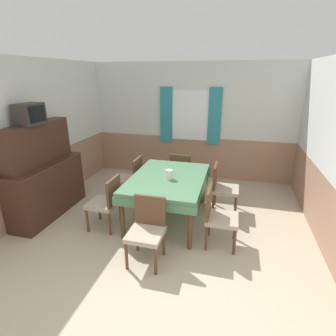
{
  "coord_description": "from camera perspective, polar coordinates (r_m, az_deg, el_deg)",
  "views": [
    {
      "loc": [
        0.99,
        -1.85,
        2.33
      ],
      "look_at": [
        -0.0,
        1.97,
        0.92
      ],
      "focal_mm": 28.0,
      "sensor_mm": 36.0,
      "label": 1
    }
  ],
  "objects": [
    {
      "name": "ground_plane",
      "position": [
        3.13,
        -10.33,
        -28.69
      ],
      "size": [
        16.0,
        16.0,
        0.0
      ],
      "primitive_type": "plane",
      "color": "tan"
    },
    {
      "name": "wall_back",
      "position": [
        6.1,
        5.06,
        10.0
      ],
      "size": [
        4.98,
        0.1,
        2.6
      ],
      "color": "silver",
      "rests_on": "ground_plane"
    },
    {
      "name": "wall_left",
      "position": [
        5.2,
        -25.51,
        6.38
      ],
      "size": [
        0.05,
        4.46,
        2.6
      ],
      "color": "silver",
      "rests_on": "ground_plane"
    },
    {
      "name": "wall_right",
      "position": [
        4.22,
        32.32,
        2.52
      ],
      "size": [
        0.05,
        4.46,
        2.6
      ],
      "color": "silver",
      "rests_on": "ground_plane"
    },
    {
      "name": "dining_table",
      "position": [
        4.28,
        -0.01,
        -3.19
      ],
      "size": [
        1.2,
        1.64,
        0.77
      ],
      "color": "#4C7A56",
      "rests_on": "ground_plane"
    },
    {
      "name": "chair_right_near",
      "position": [
        3.79,
        10.75,
        -10.0
      ],
      "size": [
        0.44,
        0.44,
        0.86
      ],
      "rotation": [
        0.0,
        0.0,
        4.71
      ],
      "color": "brown",
      "rests_on": "ground_plane"
    },
    {
      "name": "chair_left_near",
      "position": [
        4.21,
        -13.21,
        -7.0
      ],
      "size": [
        0.44,
        0.44,
        0.86
      ],
      "rotation": [
        0.0,
        0.0,
        1.57
      ],
      "color": "brown",
      "rests_on": "ground_plane"
    },
    {
      "name": "chair_head_near",
      "position": [
        3.46,
        -4.61,
        -12.87
      ],
      "size": [
        0.44,
        0.44,
        0.86
      ],
      "rotation": [
        0.0,
        0.0,
        3.14
      ],
      "color": "brown",
      "rests_on": "ground_plane"
    },
    {
      "name": "chair_right_far",
      "position": [
        4.71,
        11.7,
        -3.93
      ],
      "size": [
        0.44,
        0.44,
        0.86
      ],
      "rotation": [
        0.0,
        0.0,
        4.71
      ],
      "color": "brown",
      "rests_on": "ground_plane"
    },
    {
      "name": "chair_left_far",
      "position": [
        5.06,
        -7.94,
        -2.02
      ],
      "size": [
        0.44,
        0.44,
        0.86
      ],
      "rotation": [
        0.0,
        0.0,
        1.57
      ],
      "color": "brown",
      "rests_on": "ground_plane"
    },
    {
      "name": "chair_head_window",
      "position": [
        5.33,
        2.89,
        -0.72
      ],
      "size": [
        0.44,
        0.44,
        0.86
      ],
      "color": "brown",
      "rests_on": "ground_plane"
    },
    {
      "name": "sideboard",
      "position": [
        4.9,
        -25.17,
        -1.9
      ],
      "size": [
        0.46,
        1.52,
        1.6
      ],
      "color": "#3D2319",
      "rests_on": "ground_plane"
    },
    {
      "name": "tv",
      "position": [
        4.56,
        -27.92,
        10.34
      ],
      "size": [
        0.29,
        0.41,
        0.32
      ],
      "color": "#2D2823",
      "rests_on": "sideboard"
    },
    {
      "name": "vase",
      "position": [
        4.12,
        0.23,
        -1.42
      ],
      "size": [
        0.11,
        0.11,
        0.15
      ],
      "color": "silver",
      "rests_on": "dining_table"
    }
  ]
}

